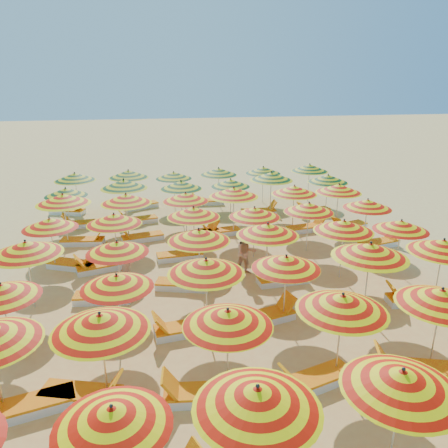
{
  "coord_description": "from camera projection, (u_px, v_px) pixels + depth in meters",
  "views": [
    {
      "loc": [
        -2.67,
        -13.76,
        6.51
      ],
      "look_at": [
        0.0,
        0.5,
        1.6
      ],
      "focal_mm": 35.0,
      "sensor_mm": 36.0,
      "label": 1
    }
  ],
  "objects": [
    {
      "name": "ground",
      "position": [
        227.0,
        271.0,
        15.36
      ],
      "size": [
        120.0,
        120.0,
        0.0
      ],
      "primitive_type": "plane",
      "color": "#E4BC65",
      "rests_on": "ground"
    },
    {
      "name": "umbrella_1",
      "position": [
        112.0,
        417.0,
        6.5
      ],
      "size": [
        1.87,
        1.87,
        1.93
      ],
      "color": "silver",
      "rests_on": "ground"
    },
    {
      "name": "umbrella_2",
      "position": [
        257.0,
        398.0,
        6.61
      ],
      "size": [
        2.61,
        2.61,
        2.14
      ],
      "color": "silver",
      "rests_on": "ground"
    },
    {
      "name": "umbrella_3",
      "position": [
        402.0,
        380.0,
        7.06
      ],
      "size": [
        2.24,
        2.24,
        2.09
      ],
      "color": "silver",
      "rests_on": "ground"
    },
    {
      "name": "umbrella_7",
      "position": [
        100.0,
        323.0,
        8.68
      ],
      "size": [
        2.5,
        2.5,
        2.11
      ],
      "color": "silver",
      "rests_on": "ground"
    },
    {
      "name": "umbrella_8",
      "position": [
        228.0,
        318.0,
        9.0
      ],
      "size": [
        2.23,
        2.23,
        2.03
      ],
      "color": "silver",
      "rests_on": "ground"
    },
    {
      "name": "umbrella_9",
      "position": [
        342.0,
        303.0,
        9.41
      ],
      "size": [
        2.31,
        2.31,
        2.13
      ],
      "color": "silver",
      "rests_on": "ground"
    },
    {
      "name": "umbrella_10",
      "position": [
        442.0,
        297.0,
        9.71
      ],
      "size": [
        2.38,
        2.38,
        2.1
      ],
      "color": "silver",
      "rests_on": "ground"
    },
    {
      "name": "umbrella_12",
      "position": [
        1.0,
        291.0,
        10.34
      ],
      "size": [
        1.95,
        1.95,
        1.92
      ],
      "color": "silver",
      "rests_on": "ground"
    },
    {
      "name": "umbrella_13",
      "position": [
        117.0,
        281.0,
        10.81
      ],
      "size": [
        2.12,
        2.12,
        1.93
      ],
      "color": "silver",
      "rests_on": "ground"
    },
    {
      "name": "umbrella_14",
      "position": [
        206.0,
        267.0,
        11.2
      ],
      "size": [
        2.62,
        2.62,
        2.14
      ],
      "color": "silver",
      "rests_on": "ground"
    },
    {
      "name": "umbrella_15",
      "position": [
        286.0,
        262.0,
        11.76
      ],
      "size": [
        2.42,
        2.42,
        2.0
      ],
      "color": "silver",
      "rests_on": "ground"
    },
    {
      "name": "umbrella_16",
      "position": [
        370.0,
        250.0,
        12.01
      ],
      "size": [
        2.78,
        2.78,
        2.23
      ],
      "color": "silver",
      "rests_on": "ground"
    },
    {
      "name": "umbrella_17",
      "position": [
        443.0,
        246.0,
        12.6
      ],
      "size": [
        2.09,
        2.09,
        2.12
      ],
      "color": "silver",
      "rests_on": "ground"
    },
    {
      "name": "umbrella_18",
      "position": [
        26.0,
        248.0,
        12.37
      ],
      "size": [
        2.59,
        2.59,
        2.16
      ],
      "color": "silver",
      "rests_on": "ground"
    },
    {
      "name": "umbrella_19",
      "position": [
        117.0,
        247.0,
        12.88
      ],
      "size": [
        2.36,
        2.36,
        1.96
      ],
      "color": "silver",
      "rests_on": "ground"
    },
    {
      "name": "umbrella_20",
      "position": [
        199.0,
        235.0,
        13.54
      ],
      "size": [
        2.44,
        2.44,
        2.09
      ],
      "color": "silver",
      "rests_on": "ground"
    },
    {
      "name": "umbrella_21",
      "position": [
        268.0,
        230.0,
        13.9
      ],
      "size": [
        2.23,
        2.23,
        2.14
      ],
      "color": "silver",
      "rests_on": "ground"
    },
    {
      "name": "umbrella_22",
      "position": [
        344.0,
        226.0,
        14.34
      ],
      "size": [
        2.23,
        2.23,
        2.1
      ],
      "color": "silver",
      "rests_on": "ground"
    },
    {
      "name": "umbrella_23",
      "position": [
        401.0,
        226.0,
        14.77
      ],
      "size": [
        1.98,
        1.98,
        1.96
      ],
      "color": "silver",
      "rests_on": "ground"
    },
    {
      "name": "umbrella_24",
      "position": [
        50.0,
        223.0,
        14.94
      ],
      "size": [
        2.42,
        2.42,
        1.98
      ],
      "color": "silver",
      "rests_on": "ground"
    },
    {
      "name": "umbrella_25",
      "position": [
        114.0,
        219.0,
        15.2
      ],
      "size": [
        2.43,
        2.43,
        2.05
      ],
      "color": "silver",
      "rests_on": "ground"
    },
    {
      "name": "umbrella_26",
      "position": [
        193.0,
        212.0,
        15.88
      ],
      "size": [
        2.36,
        2.36,
        2.07
      ],
      "color": "silver",
      "rests_on": "ground"
    },
    {
      "name": "umbrella_27",
      "position": [
        254.0,
        212.0,
        16.04
      ],
      "size": [
        2.38,
        2.38,
        2.02
      ],
      "color": "silver",
      "rests_on": "ground"
    },
    {
      "name": "umbrella_28",
      "position": [
        309.0,
        208.0,
        16.57
      ],
      "size": [
        2.44,
        2.44,
        2.03
      ],
      "color": "silver",
      "rests_on": "ground"
    },
    {
      "name": "umbrella_29",
      "position": [
        367.0,
        204.0,
        17.14
      ],
      "size": [
        1.9,
        1.9,
        2.0
      ],
      "color": "silver",
      "rests_on": "ground"
    },
    {
      "name": "umbrella_30",
      "position": [
        63.0,
        199.0,
        17.06
      ],
      "size": [
        2.34,
        2.34,
        2.24
      ],
      "color": "silver",
      "rests_on": "ground"
    },
    {
      "name": "umbrella_31",
      "position": [
        126.0,
        199.0,
        17.4
      ],
      "size": [
        2.69,
        2.69,
        2.15
      ],
      "color": "silver",
      "rests_on": "ground"
    },
    {
      "name": "umbrella_32",
      "position": [
        186.0,
        197.0,
        18.08
      ],
      "size": [
        2.16,
        2.16,
        2.02
      ],
      "color": "silver",
      "rests_on": "ground"
    },
    {
      "name": "umbrella_33",
      "position": [
        234.0,
        192.0,
        18.23
      ],
      "size": [
        2.64,
        2.64,
        2.2
      ],
      "color": "silver",
      "rests_on": "ground"
    },
    {
      "name": "umbrella_34",
      "position": [
        294.0,
        190.0,
        18.9
      ],
      "size": [
        2.09,
        2.09,
        2.1
      ],
      "color": "silver",
      "rests_on": "ground"
    },
    {
      "name": "umbrella_35",
      "position": [
        339.0,
        188.0,
        19.11
      ],
      "size": [
        2.57,
        2.57,
        2.12
      ],
      "color": "silver",
      "rests_on": "ground"
    },
    {
      "name": "umbrella_36",
      "position": [
        66.0,
        192.0,
        19.09
      ],
      "size": [
        2.26,
        2.26,
        1.95
      ],
      "color": "silver",
      "rests_on": "ground"
    },
    {
      "name": "umbrella_37",
      "position": [
        124.0,
        184.0,
        19.5
      ],
      "size": [
        2.33,
        2.33,
        2.22
      ],
      "color": "silver",
      "rests_on": "ground"
    },
    {
      "name": "umbrella_38",
      "position": [
        181.0,
        185.0,
        20.0
      ],
      "size": [
        2.17,
        2.17,
        2.04
      ],
      "color": "silver",
      "rests_on": "ground"
    },
    {
      "name": "umbrella_39",
      "position": [
        231.0,
        183.0,
        20.71
      ],
      "size": [
        1.9,
        1.9,
        1.96
      ],
      "color": "silver",
      "rests_on": "ground"
    },
    {
      "name": "umbrella_40",
      "position": [
        271.0,
        176.0,
        21.05
      ],
      "size": [
        2.56,
        2.56,
        2.22
      ],
      "color": "silver",
      "rests_on": "ground"
    },
    {
      "name": "umbrella_41",
      "position": [
        328.0,
        179.0,
        21.16
      ],
      "size": [
        2.31,
        2.31,
        2.07
      ],
      "color": "silver",
      "rests_on": "ground"
    },
    {
      "name": "umbrella_42",
      "position": [
        75.0,
        177.0,
        21.29
      ],
      "size": [
        2.29,
        2.29,
        2.12
      ],
      "color": "silver",
      "rests_on": "ground"
    },
    {
      "name": "umbrella_43",
      "position": [
        128.0,
        174.0,
        21.96
      ],
      "size": [
        2.35,
        2.35,
        2.11
      ],
      "color": "silver",
      "rests_on": "ground"
    },
    {
      "name": "umbrella_44",
      "position": [
        174.0,
        175.0,
        22.34
      ],
      "size": [
        1.93,
        1.93,
        1.95
      ],
      "color": "silver",
      "rests_on": "ground"
    },
    {
      "name": "umbrella_45",
      "position": [
        219.0,
        172.0,
        22.8
      ],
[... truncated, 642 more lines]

